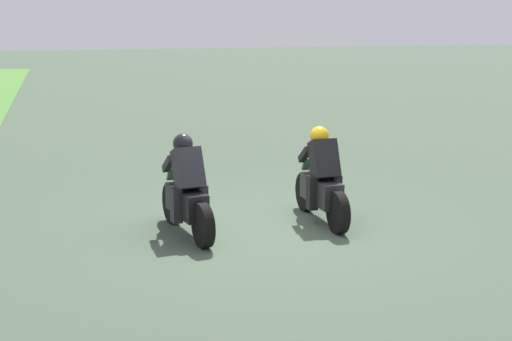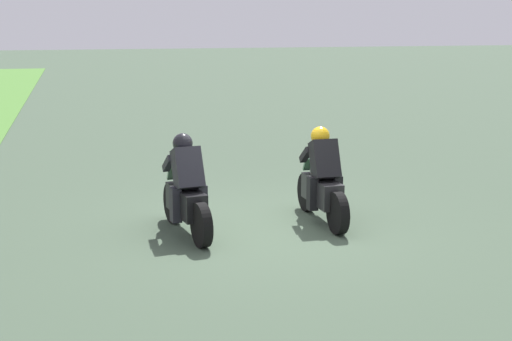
% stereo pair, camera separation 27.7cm
% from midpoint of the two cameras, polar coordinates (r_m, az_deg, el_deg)
% --- Properties ---
extents(ground_plane, '(120.00, 120.00, 0.00)m').
position_cam_midpoint_polar(ground_plane, '(11.67, -0.17, -4.35)').
color(ground_plane, '#415440').
extents(rider_lane_a, '(2.04, 0.55, 1.51)m').
position_cam_midpoint_polar(rider_lane_a, '(11.92, 4.31, -0.95)').
color(rider_lane_a, black).
rests_on(rider_lane_a, ground_plane).
extents(rider_lane_b, '(2.03, 0.61, 1.51)m').
position_cam_midpoint_polar(rider_lane_b, '(11.23, -5.96, -1.77)').
color(rider_lane_b, black).
rests_on(rider_lane_b, ground_plane).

